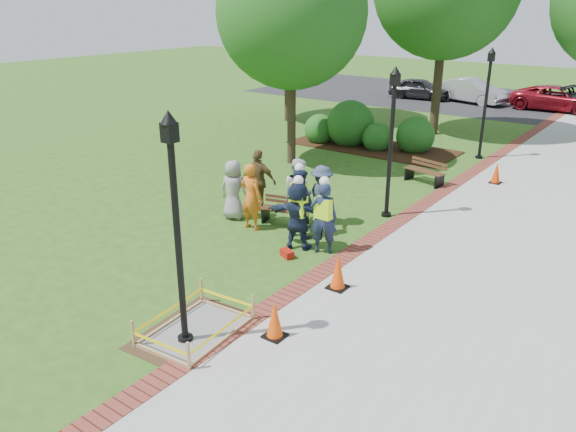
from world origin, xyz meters
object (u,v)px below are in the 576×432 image
Objects in this scene: wet_concrete_pad at (196,322)px; lamp_near at (176,215)px; bench_near at (285,216)px; hivis_worker_a at (298,213)px; hivis_worker_b at (324,216)px; hivis_worker_c at (299,200)px; cone_front at (275,320)px.

lamp_near is (0.03, -0.31, 2.25)m from wet_concrete_pad.
hivis_worker_a reaches higher than bench_near.
bench_near is 1.82m from hivis_worker_a.
wet_concrete_pad is at bearing -88.99° from hivis_worker_b.
wet_concrete_pad is at bearing -80.51° from hivis_worker_a.
hivis_worker_c is at bearing -28.18° from bench_near.
hivis_worker_a is 0.97× the size of hivis_worker_c.
hivis_worker_b is 1.24m from hivis_worker_c.
bench_near is at bearing 109.14° from lamp_near.
lamp_near is at bearing -139.60° from cone_front.
wet_concrete_pad is 5.78m from bench_near.
lamp_near reaches higher than hivis_worker_a.
wet_concrete_pad is 1.23× the size of hivis_worker_c.
hivis_worker_b is at bearing 91.01° from wet_concrete_pad.
hivis_worker_a is (-2.01, 3.56, 0.58)m from cone_front.
lamp_near is 2.15× the size of hivis_worker_c.
lamp_near is 2.16× the size of hivis_worker_b.
lamp_near is at bearing -70.86° from bench_near.
cone_front is 0.18× the size of lamp_near.
hivis_worker_a is 0.97× the size of hivis_worker_b.
bench_near is 1.89× the size of cone_front.
lamp_near is (2.00, -5.75, 2.24)m from bench_near.
lamp_near is (-1.26, -1.07, 2.11)m from cone_front.
hivis_worker_b is at bearing -25.87° from hivis_worker_c.
wet_concrete_pad is at bearing -70.15° from bench_near.
lamp_near is 2.22× the size of hivis_worker_a.
hivis_worker_b is at bearing 91.33° from lamp_near.
hivis_worker_c is at bearing 123.87° from hivis_worker_a.
hivis_worker_c reaches higher than cone_front.
bench_near is at bearing 109.85° from wet_concrete_pad.
hivis_worker_a is at bearing 99.24° from lamp_near.
cone_front is 4.98m from hivis_worker_c.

